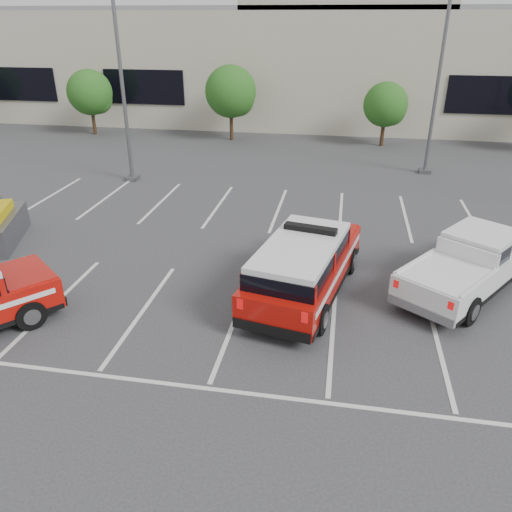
{
  "coord_description": "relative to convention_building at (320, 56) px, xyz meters",
  "views": [
    {
      "loc": [
        2.63,
        -11.4,
        7.62
      ],
      "look_at": [
        0.24,
        2.04,
        1.05
      ],
      "focal_mm": 35.0,
      "sensor_mm": 36.0,
      "label": 1
    }
  ],
  "objects": [
    {
      "name": "convention_building",
      "position": [
        0.0,
        0.0,
        0.0
      ],
      "size": [
        60.0,
        16.99,
        13.2
      ],
      "color": "#B4AD98",
      "rests_on": "ground"
    },
    {
      "name": "light_pole_mid",
      "position": [
        6.82,
        -15.86,
        0.47
      ],
      "size": [
        0.9,
        0.6,
        10.24
      ],
      "color": "#59595E",
      "rests_on": "ground"
    },
    {
      "name": "stall_markings",
      "position": [
        -0.18,
        -27.36,
        -4.71
      ],
      "size": [
        23.0,
        15.0,
        0.01
      ],
      "primitive_type": "cube",
      "color": "silver",
      "rests_on": "ground"
    },
    {
      "name": "light_pole_left",
      "position": [
        -8.18,
        -19.86,
        0.47
      ],
      "size": [
        0.9,
        0.6,
        10.24
      ],
      "color": "#59595E",
      "rests_on": "ground"
    },
    {
      "name": "fire_chief_suv",
      "position": [
        1.56,
        -30.09,
        -3.88
      ],
      "size": [
        3.27,
        6.16,
        2.06
      ],
      "rotation": [
        0.0,
        0.0,
        -0.2
      ],
      "color": "#A40D07",
      "rests_on": "ground"
    },
    {
      "name": "tree_mid_right",
      "position": [
        4.91,
        -9.82,
        -2.22
      ],
      "size": [
        2.77,
        2.77,
        3.99
      ],
      "color": "#3F2B19",
      "rests_on": "ground"
    },
    {
      "name": "white_pickup",
      "position": [
        6.52,
        -28.79,
        -4.01
      ],
      "size": [
        5.0,
        5.85,
        1.77
      ],
      "rotation": [
        0.0,
        0.0,
        -0.62
      ],
      "color": "silver",
      "rests_on": "ground"
    },
    {
      "name": "tree_left",
      "position": [
        -15.09,
        -9.82,
        -1.95
      ],
      "size": [
        3.07,
        3.07,
        4.42
      ],
      "color": "#3F2B19",
      "rests_on": "ground"
    },
    {
      "name": "tree_mid_left",
      "position": [
        -5.09,
        -9.82,
        -1.68
      ],
      "size": [
        3.37,
        3.37,
        4.85
      ],
      "color": "#3F2B19",
      "rests_on": "ground"
    },
    {
      "name": "ground",
      "position": [
        -0.18,
        -31.86,
        -4.72
      ],
      "size": [
        120.0,
        120.0,
        0.0
      ],
      "primitive_type": "plane",
      "color": "#323234",
      "rests_on": "ground"
    }
  ]
}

